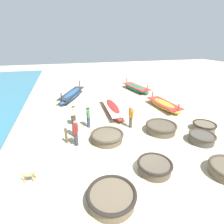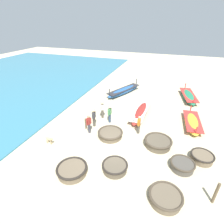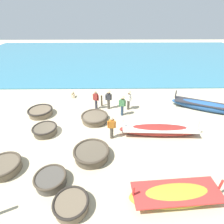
% 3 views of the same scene
% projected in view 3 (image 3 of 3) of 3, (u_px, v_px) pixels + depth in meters
% --- Properties ---
extents(ground_plane, '(80.00, 80.00, 0.00)m').
position_uv_depth(ground_plane, '(70.00, 129.00, 12.04)').
color(ground_plane, '#C6B793').
extents(sea, '(28.00, 52.00, 0.10)m').
position_uv_depth(sea, '(117.00, 56.00, 30.05)').
color(sea, teal).
rests_on(sea, ground).
extents(coracle_center, '(1.87, 1.87, 0.52)m').
position_uv_depth(coracle_center, '(41.00, 112.00, 13.52)').
color(coracle_center, brown).
rests_on(coracle_center, ground).
extents(coracle_nearest, '(1.61, 1.61, 0.51)m').
position_uv_depth(coracle_nearest, '(45.00, 130.00, 11.51)').
color(coracle_nearest, brown).
rests_on(coracle_nearest, ground).
extents(coracle_far_left, '(1.76, 1.76, 0.51)m').
position_uv_depth(coracle_far_left, '(4.00, 166.00, 8.85)').
color(coracle_far_left, brown).
rests_on(coracle_far_left, ground).
extents(coracle_weathered, '(1.50, 1.50, 0.51)m').
position_uv_depth(coracle_weathered, '(71.00, 204.00, 7.13)').
color(coracle_weathered, brown).
rests_on(coracle_weathered, ground).
extents(coracle_front_left, '(2.01, 2.01, 0.57)m').
position_uv_depth(coracle_front_left, '(91.00, 153.00, 9.61)').
color(coracle_front_left, brown).
rests_on(coracle_front_left, ground).
extents(coracle_upturned, '(1.98, 1.98, 0.50)m').
position_uv_depth(coracle_upturned, '(95.00, 118.00, 12.79)').
color(coracle_upturned, brown).
rests_on(coracle_upturned, ground).
extents(coracle_tilted, '(1.52, 1.52, 0.53)m').
position_uv_depth(coracle_tilted, '(51.00, 179.00, 8.17)').
color(coracle_tilted, '#4C473F').
rests_on(coracle_tilted, ground).
extents(long_boat_red_hull, '(3.21, 5.48, 1.30)m').
position_uv_depth(long_boat_red_hull, '(207.00, 106.00, 14.08)').
color(long_boat_red_hull, '#285693').
rests_on(long_boat_red_hull, ground).
extents(long_boat_green_hull, '(1.37, 5.29, 1.08)m').
position_uv_depth(long_boat_green_hull, '(159.00, 130.00, 11.46)').
color(long_boat_green_hull, maroon).
rests_on(long_boat_green_hull, ground).
extents(long_boat_blue_hull, '(1.54, 4.16, 1.01)m').
position_uv_depth(long_boat_blue_hull, '(176.00, 194.00, 7.49)').
color(long_boat_blue_hull, gold).
rests_on(long_boat_blue_hull, ground).
extents(fisherman_with_hat, '(0.36, 0.53, 1.67)m').
position_uv_depth(fisherman_with_hat, '(109.00, 98.00, 14.04)').
color(fisherman_with_hat, '#4C473D').
rests_on(fisherman_with_hat, ground).
extents(fisherman_standing_left, '(0.36, 0.53, 1.67)m').
position_uv_depth(fisherman_standing_left, '(122.00, 104.00, 13.15)').
color(fisherman_standing_left, '#2D425B').
rests_on(fisherman_standing_left, ground).
extents(fisherman_standing_right, '(0.39, 0.41, 1.67)m').
position_uv_depth(fisherman_standing_right, '(129.00, 99.00, 13.95)').
color(fisherman_standing_right, '#4C473D').
rests_on(fisherman_standing_right, ground).
extents(fisherman_hauling, '(0.22, 0.53, 1.57)m').
position_uv_depth(fisherman_hauling, '(112.00, 127.00, 10.81)').
color(fisherman_hauling, '#4C473D').
rests_on(fisherman_hauling, ground).
extents(fisherman_crouching, '(0.33, 0.50, 1.57)m').
position_uv_depth(fisherman_crouching, '(96.00, 100.00, 14.07)').
color(fisherman_crouching, '#383842').
rests_on(fisherman_crouching, ground).
extents(dog, '(0.68, 0.25, 0.55)m').
position_uv_depth(dog, '(73.00, 94.00, 16.14)').
color(dog, tan).
rests_on(dog, ground).
extents(mooring_post_shoreline, '(0.14, 0.14, 0.95)m').
position_uv_depth(mooring_post_shoreline, '(102.00, 101.00, 14.71)').
color(mooring_post_shoreline, brown).
rests_on(mooring_post_shoreline, ground).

